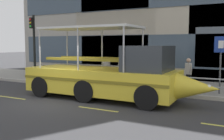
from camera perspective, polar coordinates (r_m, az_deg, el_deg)
ground_plane at (r=12.24m, az=-11.10°, el=-6.43°), size 120.00×120.00×0.00m
sidewalk at (r=16.89m, az=0.86°, el=-2.68°), size 32.00×4.80×0.18m
curb_edge at (r=14.73m, az=-3.51°, el=-3.92°), size 32.00×0.18×0.18m
lane_centreline at (r=11.67m, az=-13.46°, el=-7.06°), size 25.80×0.12×0.01m
curb_guardrail at (r=14.32m, az=1.62°, el=-1.66°), size 11.78×0.09×0.79m
traffic_light_pole at (r=18.39m, az=-16.97°, el=6.24°), size 0.24×0.46×4.35m
parking_sign at (r=13.27m, az=22.90°, el=3.06°), size 0.60×0.12×2.74m
leaned_bicycle at (r=17.88m, az=-14.09°, el=-0.87°), size 1.74×0.46×0.96m
duck_tour_boat at (r=11.93m, az=-0.31°, el=-1.40°), size 9.02×2.52×3.37m
pedestrian_near_bow at (r=13.94m, az=16.51°, el=-0.18°), size 0.40×0.33×1.66m
pedestrian_mid_left at (r=15.04m, az=2.32°, el=0.75°), size 0.51×0.25×1.78m
pedestrian_mid_right at (r=15.94m, az=-1.23°, el=0.65°), size 0.45×0.25×1.60m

